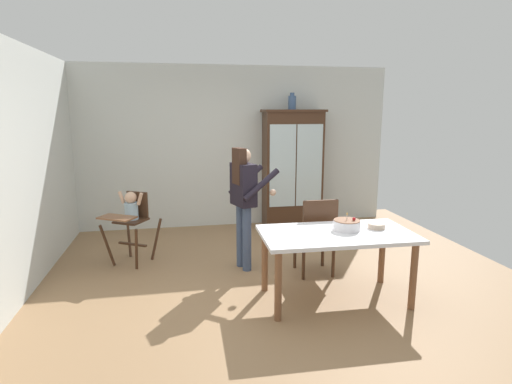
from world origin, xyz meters
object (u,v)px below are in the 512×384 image
ceramic_vase (292,102)px  high_chair_with_toddler (131,214)px  dining_table (336,241)px  birthday_cake (347,225)px  dining_chair_far_side (317,232)px  adult_person (244,193)px  serving_bowl (376,226)px  china_cabinet (292,168)px

ceramic_vase → high_chair_with_toddler: (-2.51, -1.36, -1.45)m
dining_table → birthday_cake: bearing=26.1°
dining_table → dining_chair_far_side: bearing=88.6°
adult_person → serving_bowl: bearing=-146.2°
ceramic_vase → adult_person: (-1.11, -1.82, -1.13)m
birthday_cake → high_chair_with_toddler: bearing=148.2°
birthday_cake → dining_table: bearing=-153.9°
china_cabinet → adult_person: china_cabinet is taller
adult_person → dining_table: bearing=-161.0°
ceramic_vase → serving_bowl: size_ratio=1.50×
serving_bowl → adult_person: bearing=141.9°
serving_bowl → high_chair_with_toddler: bearing=151.4°
high_chair_with_toddler → birthday_cake: size_ratio=3.39×
china_cabinet → ceramic_vase: bearing=171.8°
china_cabinet → serving_bowl: (0.14, -2.81, -0.23)m
serving_bowl → dining_chair_far_side: 0.77m
ceramic_vase → adult_person: 2.41m
high_chair_with_toddler → dining_chair_far_side: size_ratio=0.99×
ceramic_vase → birthday_cake: bearing=-93.6°
dining_table → serving_bowl: 0.49m
ceramic_vase → high_chair_with_toddler: bearing=-151.6°
ceramic_vase → dining_table: bearing=-96.1°
adult_person → birthday_cake: 1.37m
serving_bowl → dining_table: bearing=-172.6°
dining_table → ceramic_vase: bearing=83.9°
china_cabinet → dining_chair_far_side: bearing=-98.1°
dining_table → serving_bowl: (0.47, 0.06, 0.12)m
birthday_cake → dining_chair_far_side: dining_chair_far_side is taller
china_cabinet → dining_chair_far_side: size_ratio=2.06×
dining_table → dining_chair_far_side: size_ratio=1.65×
china_cabinet → high_chair_with_toddler: size_ratio=2.09×
ceramic_vase → dining_table: ceramic_vase is taller
dining_table → high_chair_with_toddler: bearing=145.5°
dining_chair_far_side → dining_table: bearing=88.8°
high_chair_with_toddler → dining_table: 2.67m
dining_table → birthday_cake: (0.13, 0.07, 0.15)m
adult_person → dining_chair_far_side: 1.00m
dining_chair_far_side → birthday_cake: bearing=101.6°
china_cabinet → high_chair_with_toddler: (-2.54, -1.35, -0.34)m
china_cabinet → serving_bowl: china_cabinet is taller
dining_table → adult_person: bearing=127.0°
serving_bowl → dining_chair_far_side: size_ratio=0.19×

